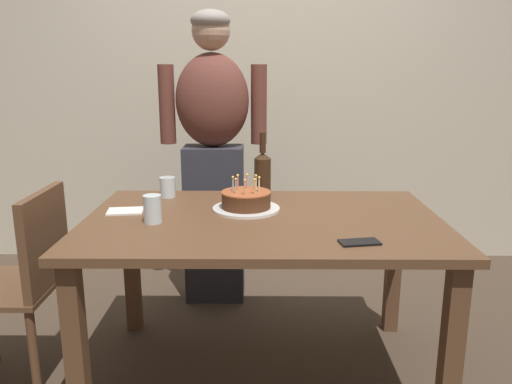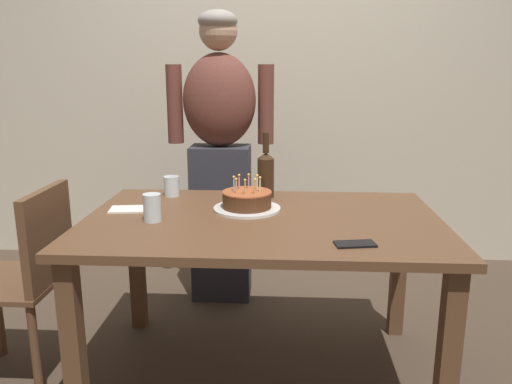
% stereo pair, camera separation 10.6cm
% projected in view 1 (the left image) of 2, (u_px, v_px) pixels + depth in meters
% --- Properties ---
extents(ground_plane, '(10.00, 10.00, 0.00)m').
position_uv_depth(ground_plane, '(262.00, 373.00, 2.32)').
color(ground_plane, '#47382B').
extents(back_wall, '(5.20, 0.10, 2.60)m').
position_uv_depth(back_wall, '(262.00, 76.00, 3.51)').
color(back_wall, beige).
rests_on(back_wall, ground_plane).
extents(dining_table, '(1.50, 0.96, 0.74)m').
position_uv_depth(dining_table, '(263.00, 239.00, 2.16)').
color(dining_table, brown).
rests_on(dining_table, ground_plane).
extents(birthday_cake, '(0.30, 0.30, 0.15)m').
position_uv_depth(birthday_cake, '(246.00, 202.00, 2.25)').
color(birthday_cake, white).
rests_on(birthday_cake, dining_table).
extents(water_glass_near, '(0.08, 0.08, 0.10)m').
position_uv_depth(water_glass_near, '(168.00, 187.00, 2.47)').
color(water_glass_near, silver).
rests_on(water_glass_near, dining_table).
extents(water_glass_far, '(0.07, 0.07, 0.12)m').
position_uv_depth(water_glass_far, '(153.00, 209.00, 2.06)').
color(water_glass_far, silver).
rests_on(water_glass_far, dining_table).
extents(wine_bottle, '(0.08, 0.08, 0.32)m').
position_uv_depth(wine_bottle, '(262.00, 173.00, 2.46)').
color(wine_bottle, '#382314').
rests_on(wine_bottle, dining_table).
extents(cell_phone, '(0.15, 0.10, 0.01)m').
position_uv_depth(cell_phone, '(359.00, 242.00, 1.82)').
color(cell_phone, black).
rests_on(cell_phone, dining_table).
extents(napkin_stack, '(0.17, 0.13, 0.01)m').
position_uv_depth(napkin_stack, '(125.00, 211.00, 2.22)').
color(napkin_stack, white).
rests_on(napkin_stack, dining_table).
extents(person_man_bearded, '(0.61, 0.27, 1.66)m').
position_uv_depth(person_man_bearded, '(213.00, 154.00, 2.90)').
color(person_man_bearded, '#33333D').
rests_on(person_man_bearded, ground_plane).
extents(dining_chair, '(0.42, 0.42, 0.87)m').
position_uv_depth(dining_chair, '(25.00, 275.00, 2.11)').
color(dining_chair, brown).
rests_on(dining_chair, ground_plane).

